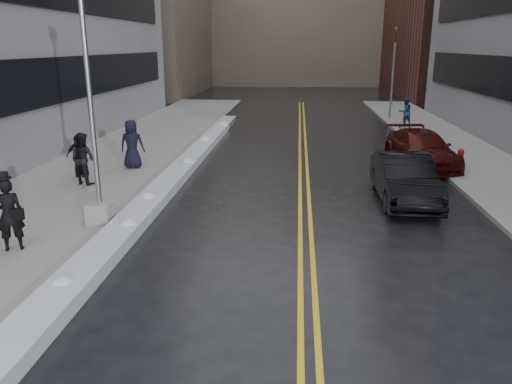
% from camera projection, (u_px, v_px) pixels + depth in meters
% --- Properties ---
extents(ground, '(160.00, 160.00, 0.00)m').
position_uv_depth(ground, '(203.00, 261.00, 12.06)').
color(ground, black).
rests_on(ground, ground).
extents(sidewalk_west, '(5.50, 50.00, 0.15)m').
position_uv_depth(sidewalk_west, '(117.00, 161.00, 22.05)').
color(sidewalk_west, gray).
rests_on(sidewalk_west, ground).
extents(sidewalk_east, '(4.00, 50.00, 0.15)m').
position_uv_depth(sidewalk_east, '(484.00, 168.00, 20.79)').
color(sidewalk_east, gray).
rests_on(sidewalk_east, ground).
extents(lane_line_left, '(0.12, 50.00, 0.01)m').
position_uv_depth(lane_line_left, '(300.00, 166.00, 21.42)').
color(lane_line_left, gold).
rests_on(lane_line_left, ground).
extents(lane_line_right, '(0.12, 50.00, 0.01)m').
position_uv_depth(lane_line_right, '(307.00, 166.00, 21.40)').
color(lane_line_right, gold).
rests_on(lane_line_right, ground).
extents(snow_ridge, '(0.90, 30.00, 0.34)m').
position_uv_depth(snow_ridge, '(179.00, 171.00, 19.85)').
color(snow_ridge, silver).
rests_on(snow_ridge, ground).
extents(building_west_far, '(14.00, 22.00, 18.00)m').
position_uv_depth(building_west_far, '(133.00, 5.00, 52.79)').
color(building_west_far, gray).
rests_on(building_west_far, ground).
extents(lamppost, '(0.65, 0.65, 7.62)m').
position_uv_depth(lamppost, '(94.00, 140.00, 13.51)').
color(lamppost, gray).
rests_on(lamppost, sidewalk_west).
extents(fire_hydrant, '(0.26, 0.26, 0.73)m').
position_uv_depth(fire_hydrant, '(460.00, 156.00, 20.74)').
color(fire_hydrant, maroon).
rests_on(fire_hydrant, sidewalk_east).
extents(traffic_signal, '(0.16, 0.20, 6.00)m').
position_uv_depth(traffic_signal, '(393.00, 70.00, 33.34)').
color(traffic_signal, gray).
rests_on(traffic_signal, sidewalk_east).
extents(pedestrian_fedora, '(0.78, 0.67, 1.81)m').
position_uv_depth(pedestrian_fedora, '(9.00, 215.00, 12.08)').
color(pedestrian_fedora, black).
rests_on(pedestrian_fedora, sidewalk_west).
extents(pedestrian_b, '(1.12, 1.02, 1.88)m').
position_uv_depth(pedestrian_b, '(83.00, 158.00, 17.93)').
color(pedestrian_b, black).
rests_on(pedestrian_b, sidewalk_west).
extents(pedestrian_c, '(1.00, 0.67, 1.98)m').
position_uv_depth(pedestrian_c, '(132.00, 144.00, 20.29)').
color(pedestrian_c, black).
rests_on(pedestrian_c, sidewalk_west).
extents(pedestrian_d, '(0.95, 0.40, 1.61)m').
position_uv_depth(pedestrian_d, '(79.00, 156.00, 18.89)').
color(pedestrian_d, black).
rests_on(pedestrian_d, sidewalk_west).
extents(pedestrian_east, '(1.06, 0.95, 1.79)m').
position_uv_depth(pedestrian_east, '(405.00, 112.00, 30.61)').
color(pedestrian_east, navy).
rests_on(pedestrian_east, sidewalk_east).
extents(car_black, '(1.68, 4.73, 1.55)m').
position_uv_depth(car_black, '(405.00, 179.00, 16.39)').
color(car_black, black).
rests_on(car_black, ground).
extents(car_maroon, '(2.68, 5.35, 1.49)m').
position_uv_depth(car_maroon, '(421.00, 149.00, 21.26)').
color(car_maroon, '#3B0C09').
rests_on(car_maroon, ground).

